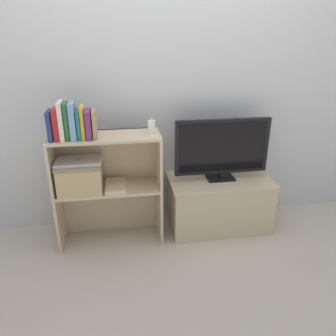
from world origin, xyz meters
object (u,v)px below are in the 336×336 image
object	(u,v)px
book_forest	(67,121)
book_plum	(89,124)
book_teal	(79,124)
book_mustard	(83,122)
book_navy	(50,125)
book_skyblue	(73,121)
tv	(222,148)
book_crimson	(57,124)
book_ivory	(62,121)
book_tan	(95,124)
magazine_stack	(116,186)
baby_monitor	(151,127)
laptop	(78,161)
tv_stand	(219,202)
storage_basket_left	(80,175)

from	to	relation	value
book_forest	book_plum	xyz separation A→B (m)	(0.14, 0.00, -0.03)
book_teal	book_mustard	distance (m)	0.03
book_navy	book_skyblue	bearing A→B (deg)	0.00
tv	book_skyblue	size ratio (longest dim) A/B	3.03
book_mustard	book_plum	xyz separation A→B (m)	(0.04, -0.00, -0.01)
book_crimson	book_ivory	size ratio (longest dim) A/B	0.83
book_navy	book_tan	distance (m)	0.29
book_mustard	magazine_stack	size ratio (longest dim) A/B	0.88
book_teal	baby_monitor	bearing A→B (deg)	5.58
book_tan	book_forest	bearing A→B (deg)	180.00
book_ivory	tv	bearing A→B (deg)	5.52
book_teal	magazine_stack	size ratio (longest dim) A/B	0.80
book_mustard	book_tan	distance (m)	0.08
book_crimson	laptop	xyz separation A→B (m)	(0.11, 0.03, -0.28)
baby_monitor	book_crimson	bearing A→B (deg)	-175.68
book_teal	book_tan	xyz separation A→B (m)	(0.10, 0.00, -0.00)
book_ivory	book_teal	bearing A→B (deg)	0.00
book_teal	book_mustard	world-z (taller)	book_mustard
book_crimson	laptop	bearing A→B (deg)	16.94
book_crimson	magazine_stack	distance (m)	0.62
tv	book_plum	world-z (taller)	book_plum
book_ivory	laptop	world-z (taller)	book_ivory
tv_stand	book_plum	bearing A→B (deg)	-173.43
laptop	magazine_stack	size ratio (longest dim) A/B	1.30
book_crimson	baby_monitor	world-z (taller)	book_crimson
book_ivory	book_teal	size ratio (longest dim) A/B	1.29
book_skyblue	book_plum	distance (m)	0.11
book_forest	book_navy	bearing A→B (deg)	180.00
tv_stand	book_mustard	distance (m)	1.29
book_plum	baby_monitor	xyz separation A→B (m)	(0.43, 0.05, -0.05)
book_navy	laptop	size ratio (longest dim) A/B	0.61
tv_stand	book_mustard	size ratio (longest dim) A/B	3.78
book_teal	laptop	world-z (taller)	book_teal
tv	book_plum	size ratio (longest dim) A/B	3.88
book_tan	book_crimson	bearing A→B (deg)	180.00
book_skyblue	book_plum	xyz separation A→B (m)	(0.10, 0.00, -0.03)
book_navy	magazine_stack	world-z (taller)	book_navy
book_navy	book_skyblue	xyz separation A→B (m)	(0.15, 0.00, 0.03)
book_forest	book_mustard	world-z (taller)	book_forest
baby_monitor	storage_basket_left	distance (m)	0.63
magazine_stack	tv	bearing A→B (deg)	5.57
book_teal	book_skyblue	bearing A→B (deg)	180.00
tv_stand	baby_monitor	bearing A→B (deg)	-173.31
book_teal	book_crimson	bearing A→B (deg)	180.00
book_teal	storage_basket_left	world-z (taller)	book_teal
tv	book_forest	bearing A→B (deg)	-174.32
book_plum	laptop	distance (m)	0.29
tv_stand	book_crimson	world-z (taller)	book_crimson
book_teal	storage_basket_left	size ratio (longest dim) A/B	0.63
tv_stand	book_navy	world-z (taller)	book_navy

